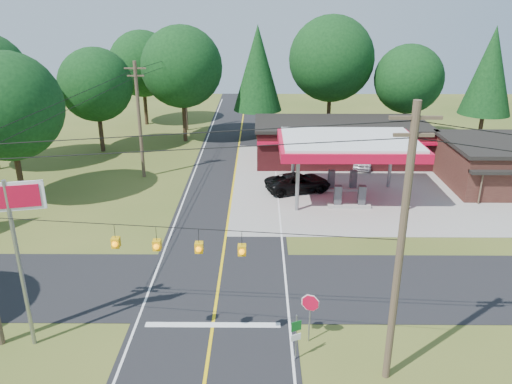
{
  "coord_description": "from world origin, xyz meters",
  "views": [
    {
      "loc": [
        2.23,
        -23.64,
        14.6
      ],
      "look_at": [
        2.0,
        7.0,
        2.8
      ],
      "focal_mm": 35.0,
      "sensor_mm": 36.0,
      "label": 1
    }
  ],
  "objects_px": {
    "gas_canopy": "(349,146)",
    "suv_car": "(298,183)",
    "big_stop_sign": "(12,224)",
    "octagonal_stop_sign": "(310,307)",
    "sedan_car": "(364,159)"
  },
  "relations": [
    {
      "from": "gas_canopy",
      "to": "big_stop_sign",
      "type": "relative_size",
      "value": 1.34
    },
    {
      "from": "big_stop_sign",
      "to": "sedan_car",
      "type": "bearing_deg",
      "value": 52.44
    },
    {
      "from": "suv_car",
      "to": "octagonal_stop_sign",
      "type": "distance_m",
      "value": 19.31
    },
    {
      "from": "gas_canopy",
      "to": "octagonal_stop_sign",
      "type": "xyz_separation_m",
      "value": [
        -4.5,
        -17.76,
        -2.41
      ]
    },
    {
      "from": "sedan_car",
      "to": "big_stop_sign",
      "type": "xyz_separation_m",
      "value": [
        -20.0,
        -26.01,
        5.28
      ]
    },
    {
      "from": "sedan_car",
      "to": "big_stop_sign",
      "type": "height_order",
      "value": "big_stop_sign"
    },
    {
      "from": "octagonal_stop_sign",
      "to": "suv_car",
      "type": "bearing_deg",
      "value": 87.39
    },
    {
      "from": "gas_canopy",
      "to": "sedan_car",
      "type": "height_order",
      "value": "gas_canopy"
    },
    {
      "from": "suv_car",
      "to": "sedan_car",
      "type": "xyz_separation_m",
      "value": [
        6.62,
        6.5,
        -0.03
      ]
    },
    {
      "from": "suv_car",
      "to": "big_stop_sign",
      "type": "bearing_deg",
      "value": 129.09
    },
    {
      "from": "gas_canopy",
      "to": "suv_car",
      "type": "relative_size",
      "value": 1.99
    },
    {
      "from": "octagonal_stop_sign",
      "to": "sedan_car",
      "type": "bearing_deg",
      "value": 73.76
    },
    {
      "from": "sedan_car",
      "to": "big_stop_sign",
      "type": "distance_m",
      "value": 33.23
    },
    {
      "from": "big_stop_sign",
      "to": "octagonal_stop_sign",
      "type": "xyz_separation_m",
      "value": [
        12.5,
        0.26,
        -4.13
      ]
    },
    {
      "from": "suv_car",
      "to": "big_stop_sign",
      "type": "xyz_separation_m",
      "value": [
        -13.38,
        -19.51,
        5.25
      ]
    }
  ]
}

